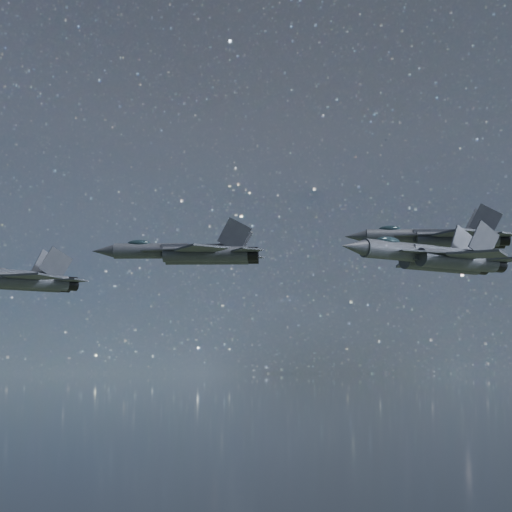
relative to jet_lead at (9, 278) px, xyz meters
name	(u,v)px	position (x,y,z in m)	size (l,w,h in m)	color
jet_lead	(9,278)	(0.00, 0.00, 0.00)	(15.18, 10.39, 3.81)	#2B2E36
jet_left	(192,253)	(18.77, 8.49, 4.26)	(17.80, 11.75, 4.56)	#2B2E36
jet_right	(438,258)	(30.79, -18.07, 1.01)	(16.39, 11.31, 4.11)	#2B2E36
jet_slot	(442,238)	(36.20, -10.66, 3.96)	(14.83, 9.75, 3.81)	#2B2E36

